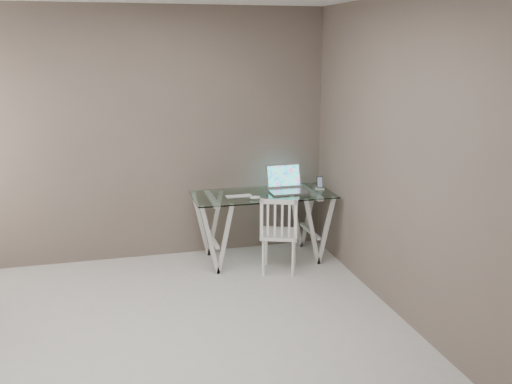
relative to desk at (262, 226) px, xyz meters
The scene contains 7 objects.
room 2.57m from the desk, 125.05° to the right, with size 4.50×4.52×2.71m.
desk is the anchor object (origin of this frame).
chair 0.43m from the desk, 81.30° to the right, with size 0.48×0.48×0.82m.
laptop 0.52m from the desk, 12.54° to the left, with size 0.40×0.36×0.27m.
keyboard 0.46m from the desk, 169.09° to the right, with size 0.29×0.13×0.01m, color silver.
mouse 0.45m from the desk, 123.97° to the right, with size 0.11×0.07×0.04m, color white.
phone_dock 0.77m from the desk, ahead, with size 0.08×0.08×0.14m.
Camera 1 is at (-0.36, -3.87, 2.28)m, focal length 40.00 mm.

